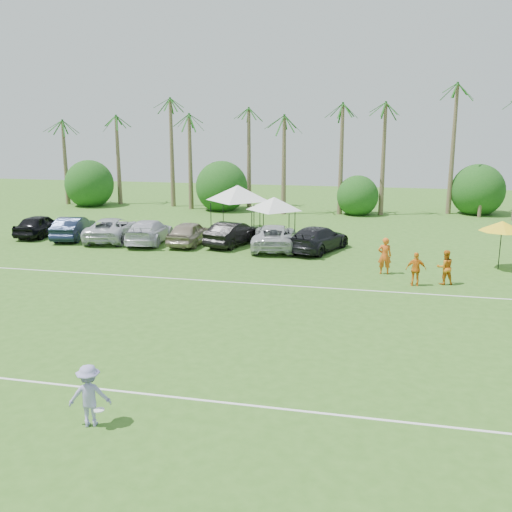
# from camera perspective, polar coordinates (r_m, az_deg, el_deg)

# --- Properties ---
(ground) EXTENTS (120.00, 120.00, 0.00)m
(ground) POSITION_cam_1_polar(r_m,az_deg,el_deg) (16.29, -20.30, -15.25)
(ground) COLOR #37671E
(ground) RESTS_ON ground
(field_lines) EXTENTS (80.00, 12.10, 0.01)m
(field_lines) POSITION_cam_1_polar(r_m,az_deg,el_deg) (22.78, -9.35, -6.37)
(field_lines) COLOR white
(field_lines) RESTS_ON ground
(palm_tree_0) EXTENTS (2.40, 2.40, 8.90)m
(palm_tree_0) POSITION_cam_1_polar(r_m,az_deg,el_deg) (58.34, -18.92, 12.29)
(palm_tree_0) COLOR brown
(palm_tree_0) RESTS_ON ground
(palm_tree_1) EXTENTS (2.40, 2.40, 9.90)m
(palm_tree_1) POSITION_cam_1_polar(r_m,az_deg,el_deg) (55.91, -14.49, 13.46)
(palm_tree_1) COLOR brown
(palm_tree_1) RESTS_ON ground
(palm_tree_2) EXTENTS (2.40, 2.40, 10.90)m
(palm_tree_2) POSITION_cam_1_polar(r_m,az_deg,el_deg) (53.86, -9.64, 14.63)
(palm_tree_2) COLOR brown
(palm_tree_2) RESTS_ON ground
(palm_tree_3) EXTENTS (2.40, 2.40, 11.90)m
(palm_tree_3) POSITION_cam_1_polar(r_m,az_deg,el_deg) (52.52, -5.48, 15.73)
(palm_tree_3) COLOR brown
(palm_tree_3) RESTS_ON ground
(palm_tree_4) EXTENTS (2.40, 2.40, 8.90)m
(palm_tree_4) POSITION_cam_1_polar(r_m,az_deg,el_deg) (51.35, -1.06, 12.96)
(palm_tree_4) COLOR brown
(palm_tree_4) RESTS_ON ground
(palm_tree_5) EXTENTS (2.40, 2.40, 9.90)m
(palm_tree_5) POSITION_cam_1_polar(r_m,az_deg,el_deg) (50.55, 3.47, 13.93)
(palm_tree_5) COLOR brown
(palm_tree_5) RESTS_ON ground
(palm_tree_6) EXTENTS (2.40, 2.40, 10.90)m
(palm_tree_6) POSITION_cam_1_polar(r_m,az_deg,el_deg) (50.07, 8.16, 14.82)
(palm_tree_6) COLOR brown
(palm_tree_6) RESTS_ON ground
(palm_tree_7) EXTENTS (2.40, 2.40, 11.90)m
(palm_tree_7) POSITION_cam_1_polar(r_m,az_deg,el_deg) (49.93, 12.95, 15.61)
(palm_tree_7) COLOR brown
(palm_tree_7) RESTS_ON ground
(palm_tree_8) EXTENTS (2.40, 2.40, 8.90)m
(palm_tree_8) POSITION_cam_1_polar(r_m,az_deg,el_deg) (50.08, 18.65, 12.30)
(palm_tree_8) COLOR brown
(palm_tree_8) RESTS_ON ground
(bush_tree_0) EXTENTS (4.00, 4.00, 4.00)m
(bush_tree_0) POSITION_cam_1_polar(r_m,az_deg,el_deg) (58.00, -15.44, 6.88)
(bush_tree_0) COLOR brown
(bush_tree_0) RESTS_ON ground
(bush_tree_1) EXTENTS (4.00, 4.00, 4.00)m
(bush_tree_1) POSITION_cam_1_polar(r_m,az_deg,el_deg) (53.13, -2.89, 6.81)
(bush_tree_1) COLOR brown
(bush_tree_1) RESTS_ON ground
(bush_tree_2) EXTENTS (4.00, 4.00, 4.00)m
(bush_tree_2) POSITION_cam_1_polar(r_m,az_deg,el_deg) (51.23, 10.23, 6.39)
(bush_tree_2) COLOR brown
(bush_tree_2) RESTS_ON ground
(bush_tree_3) EXTENTS (4.00, 4.00, 4.00)m
(bush_tree_3) POSITION_cam_1_polar(r_m,az_deg,el_deg) (51.75, 21.41, 5.77)
(bush_tree_3) COLOR brown
(bush_tree_3) RESTS_ON ground
(sideline_player_a) EXTENTS (0.73, 0.52, 1.90)m
(sideline_player_a) POSITION_cam_1_polar(r_m,az_deg,el_deg) (29.89, 12.74, 0.02)
(sideline_player_a) COLOR #DC5818
(sideline_player_a) RESTS_ON ground
(sideline_player_b) EXTENTS (0.97, 0.86, 1.68)m
(sideline_player_b) POSITION_cam_1_polar(r_m,az_deg,el_deg) (28.72, 18.38, -1.08)
(sideline_player_b) COLOR orange
(sideline_player_b) RESTS_ON ground
(sideline_player_c) EXTENTS (0.97, 0.45, 1.62)m
(sideline_player_c) POSITION_cam_1_polar(r_m,az_deg,el_deg) (28.07, 15.71, -1.28)
(sideline_player_c) COLOR orange
(sideline_player_c) RESTS_ON ground
(canopy_tent_left) EXTENTS (4.75, 4.75, 3.85)m
(canopy_tent_left) POSITION_cam_1_polar(r_m,az_deg,el_deg) (40.91, -1.85, 7.09)
(canopy_tent_left) COLOR black
(canopy_tent_left) RESTS_ON ground
(canopy_tent_right) EXTENTS (3.92, 3.92, 3.17)m
(canopy_tent_right) POSITION_cam_1_polar(r_m,az_deg,el_deg) (38.88, 1.82, 5.92)
(canopy_tent_right) COLOR black
(canopy_tent_right) RESTS_ON ground
(market_umbrella) EXTENTS (2.34, 2.34, 2.61)m
(market_umbrella) POSITION_cam_1_polar(r_m,az_deg,el_deg) (32.40, 23.40, 2.76)
(market_umbrella) COLOR black
(market_umbrella) RESTS_ON ground
(frisbee_player) EXTENTS (1.20, 0.93, 1.64)m
(frisbee_player) POSITION_cam_1_polar(r_m,az_deg,el_deg) (15.40, -16.32, -13.24)
(frisbee_player) COLOR #978FCC
(frisbee_player) RESTS_ON ground
(parked_car_0) EXTENTS (1.90, 4.50, 1.52)m
(parked_car_0) POSITION_cam_1_polar(r_m,az_deg,el_deg) (41.89, -20.79, 2.88)
(parked_car_0) COLOR black
(parked_car_0) RESTS_ON ground
(parked_car_1) EXTENTS (2.40, 4.82, 1.52)m
(parked_car_1) POSITION_cam_1_polar(r_m,az_deg,el_deg) (40.17, -17.78, 2.71)
(parked_car_1) COLOR #131C32
(parked_car_1) RESTS_ON ground
(parked_car_2) EXTENTS (3.32, 5.78, 1.52)m
(parked_car_2) POSITION_cam_1_polar(r_m,az_deg,el_deg) (38.98, -14.19, 2.63)
(parked_car_2) COLOR silver
(parked_car_2) RESTS_ON ground
(parked_car_3) EXTENTS (2.69, 5.43, 1.52)m
(parked_car_3) POSITION_cam_1_polar(r_m,az_deg,el_deg) (37.57, -10.64, 2.43)
(parked_car_3) COLOR silver
(parked_car_3) RESTS_ON ground
(parked_car_4) EXTENTS (1.98, 4.53, 1.52)m
(parked_car_4) POSITION_cam_1_polar(r_m,az_deg,el_deg) (36.68, -6.63, 2.32)
(parked_car_4) COLOR gray
(parked_car_4) RESTS_ON ground
(parked_car_5) EXTENTS (2.79, 4.87, 1.52)m
(parked_car_5) POSITION_cam_1_polar(r_m,az_deg,el_deg) (36.22, -2.33, 2.26)
(parked_car_5) COLOR black
(parked_car_5) RESTS_ON ground
(parked_car_6) EXTENTS (3.28, 5.77, 1.52)m
(parked_car_6) POSITION_cam_1_polar(r_m,az_deg,el_deg) (35.19, 1.80, 1.95)
(parked_car_6) COLOR #B4B6BA
(parked_car_6) RESTS_ON ground
(parked_car_7) EXTENTS (3.83, 5.64, 1.52)m
(parked_car_7) POSITION_cam_1_polar(r_m,az_deg,el_deg) (34.74, 6.23, 1.73)
(parked_car_7) COLOR black
(parked_car_7) RESTS_ON ground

